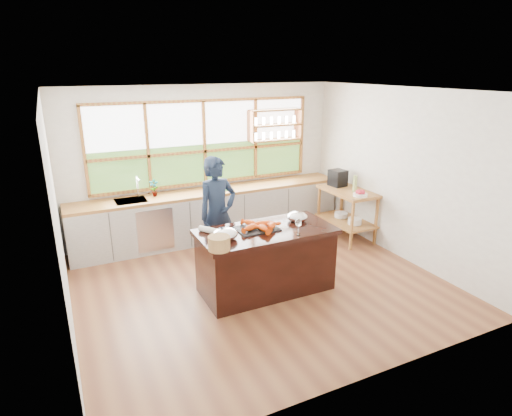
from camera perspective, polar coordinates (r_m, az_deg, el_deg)
ground_plane at (r=6.29m, az=0.45°, el=-9.97°), size 5.00×5.00×0.00m
room_shell at (r=6.14m, az=-1.43°, el=6.76°), size 5.02×4.52×2.71m
back_counter at (r=7.75m, az=-5.99°, el=-0.81°), size 4.90×0.63×0.90m
right_shelf_unit at (r=7.84m, az=12.06°, el=0.26°), size 0.62×1.10×0.90m
island at (r=5.92m, az=1.31°, el=-6.93°), size 1.85×0.90×0.90m
cook at (r=6.44m, az=-5.14°, el=-0.82°), size 0.71×0.55×1.75m
potted_plant at (r=7.38m, az=-13.45°, el=2.62°), size 0.18×0.15×0.29m
cutting_board at (r=7.66m, az=-4.93°, el=2.57°), size 0.46×0.38×0.01m
espresso_machine at (r=7.97m, az=10.84°, el=3.96°), size 0.29×0.31×0.30m
wine_bottle at (r=7.66m, az=13.06°, el=3.21°), size 0.08×0.08×0.29m
fruit_bowl at (r=7.42m, az=13.74°, el=1.85°), size 0.24×0.24×0.11m
slate_board at (r=5.76m, az=0.13°, el=-2.77°), size 0.55×0.40×0.02m
lobster_pile at (r=5.72m, az=0.46°, el=-2.38°), size 0.52×0.48×0.08m
mixing_bowl_left at (r=5.44m, az=-4.11°, el=-3.46°), size 0.32×0.32×0.15m
mixing_bowl_right at (r=6.08m, az=5.52°, el=-1.16°), size 0.29×0.29×0.14m
wine_glass at (r=5.54m, az=5.68°, el=-2.05°), size 0.08×0.08×0.22m
wicker_basket at (r=5.12m, az=-4.94°, el=-4.69°), size 0.27×0.27×0.17m
parchment_roll at (r=5.66m, az=-6.27°, el=-2.95°), size 0.23×0.29×0.08m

